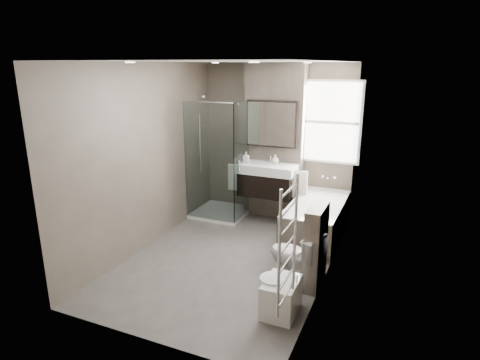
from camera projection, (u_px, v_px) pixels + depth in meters
The scene contains 15 objects.
room at pixel (231, 166), 5.18m from camera, with size 2.70×3.90×2.70m.
vanity_pier at pixel (274, 142), 6.75m from camera, with size 1.00×0.25×2.60m, color #5D5349.
vanity at pixel (267, 179), 6.60m from camera, with size 0.95×0.47×0.66m.
mirror_cabinet at pixel (272, 124), 6.51m from camera, with size 0.86×0.08×0.76m.
towel_left at pixel (235, 177), 6.80m from camera, with size 0.24×0.06×0.44m, color silver.
towel_right at pixel (300, 185), 6.37m from camera, with size 0.24×0.06×0.44m, color silver.
shower_enclosure at pixel (224, 190), 6.88m from camera, with size 0.90×0.90×2.00m.
bathtub at pixel (317, 218), 6.08m from camera, with size 0.75×1.60×0.57m.
window at pixel (331, 122), 6.39m from camera, with size 0.98×0.06×1.33m.
toilet at pixel (295, 256), 4.84m from camera, with size 0.38×0.67×0.68m, color white.
cistern_box at pixel (316, 246), 4.73m from camera, with size 0.19×0.55×1.00m.
bidet at pixel (281, 296), 4.25m from camera, with size 0.41×0.48×0.50m.
towel_radiator at pixel (288, 244), 3.35m from camera, with size 0.03×0.49×1.10m.
soap_bottle_a at pixel (246, 157), 6.61m from camera, with size 0.08×0.08×0.18m, color white.
soap_bottle_b at pixel (275, 159), 6.53m from camera, with size 0.12×0.12×0.15m, color white.
Camera 1 is at (2.09, -4.58, 2.57)m, focal length 30.00 mm.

